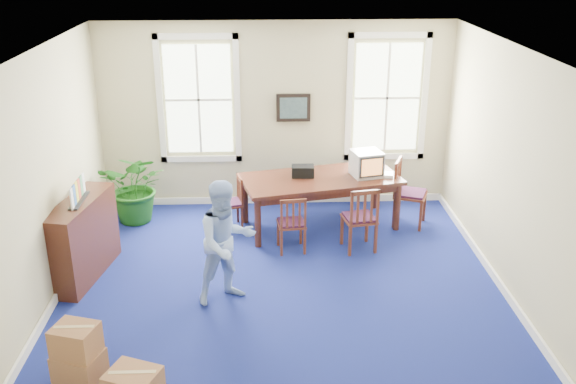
{
  "coord_description": "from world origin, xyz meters",
  "views": [
    {
      "loc": [
        -0.24,
        -7.43,
        4.47
      ],
      "look_at": [
        0.1,
        0.6,
        1.25
      ],
      "focal_mm": 40.0,
      "sensor_mm": 36.0,
      "label": 1
    }
  ],
  "objects_px": {
    "crt_tv": "(367,163)",
    "chair_near_left": "(291,223)",
    "conference_table": "(320,202)",
    "cardboard_boxes": "(97,348)",
    "credenza": "(82,238)",
    "potted_plant": "(136,186)",
    "man": "(226,242)"
  },
  "relations": [
    {
      "from": "man",
      "to": "potted_plant",
      "type": "bearing_deg",
      "value": 95.13
    },
    {
      "from": "man",
      "to": "conference_table",
      "type": "bearing_deg",
      "value": 30.9
    },
    {
      "from": "chair_near_left",
      "to": "potted_plant",
      "type": "xyz_separation_m",
      "value": [
        -2.51,
        1.19,
        0.16
      ]
    },
    {
      "from": "man",
      "to": "chair_near_left",
      "type": "bearing_deg",
      "value": 30.16
    },
    {
      "from": "conference_table",
      "to": "credenza",
      "type": "distance_m",
      "value": 3.77
    },
    {
      "from": "chair_near_left",
      "to": "man",
      "type": "xyz_separation_m",
      "value": [
        -0.9,
        -1.39,
        0.37
      ]
    },
    {
      "from": "crt_tv",
      "to": "potted_plant",
      "type": "relative_size",
      "value": 0.4
    },
    {
      "from": "conference_table",
      "to": "man",
      "type": "distance_m",
      "value": 2.68
    },
    {
      "from": "conference_table",
      "to": "credenza",
      "type": "height_order",
      "value": "credenza"
    },
    {
      "from": "crt_tv",
      "to": "chair_near_left",
      "type": "relative_size",
      "value": 0.54
    },
    {
      "from": "cardboard_boxes",
      "to": "chair_near_left",
      "type": "bearing_deg",
      "value": 52.91
    },
    {
      "from": "cardboard_boxes",
      "to": "crt_tv",
      "type": "bearing_deg",
      "value": 47.93
    },
    {
      "from": "conference_table",
      "to": "potted_plant",
      "type": "xyz_separation_m",
      "value": [
        -3.02,
        0.34,
        0.19
      ]
    },
    {
      "from": "conference_table",
      "to": "crt_tv",
      "type": "distance_m",
      "value": 0.98
    },
    {
      "from": "credenza",
      "to": "potted_plant",
      "type": "relative_size",
      "value": 1.21
    },
    {
      "from": "credenza",
      "to": "conference_table",
      "type": "bearing_deg",
      "value": 34.55
    },
    {
      "from": "man",
      "to": "cardboard_boxes",
      "type": "distance_m",
      "value": 2.09
    },
    {
      "from": "man",
      "to": "credenza",
      "type": "height_order",
      "value": "man"
    },
    {
      "from": "conference_table",
      "to": "cardboard_boxes",
      "type": "height_order",
      "value": "conference_table"
    },
    {
      "from": "conference_table",
      "to": "man",
      "type": "xyz_separation_m",
      "value": [
        -1.41,
        -2.24,
        0.4
      ]
    },
    {
      "from": "man",
      "to": "potted_plant",
      "type": "distance_m",
      "value": 3.05
    },
    {
      "from": "crt_tv",
      "to": "cardboard_boxes",
      "type": "relative_size",
      "value": 0.38
    },
    {
      "from": "chair_near_left",
      "to": "man",
      "type": "relative_size",
      "value": 0.55
    },
    {
      "from": "man",
      "to": "potted_plant",
      "type": "relative_size",
      "value": 1.35
    },
    {
      "from": "chair_near_left",
      "to": "cardboard_boxes",
      "type": "distance_m",
      "value": 3.69
    },
    {
      "from": "man",
      "to": "crt_tv",
      "type": "bearing_deg",
      "value": 19.97
    },
    {
      "from": "man",
      "to": "credenza",
      "type": "distance_m",
      "value": 2.17
    },
    {
      "from": "crt_tv",
      "to": "potted_plant",
      "type": "height_order",
      "value": "crt_tv"
    },
    {
      "from": "conference_table",
      "to": "chair_near_left",
      "type": "distance_m",
      "value": 1.0
    },
    {
      "from": "conference_table",
      "to": "man",
      "type": "relative_size",
      "value": 1.52
    },
    {
      "from": "crt_tv",
      "to": "chair_near_left",
      "type": "distance_m",
      "value": 1.67
    },
    {
      "from": "potted_plant",
      "to": "man",
      "type": "bearing_deg",
      "value": -57.96
    }
  ]
}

